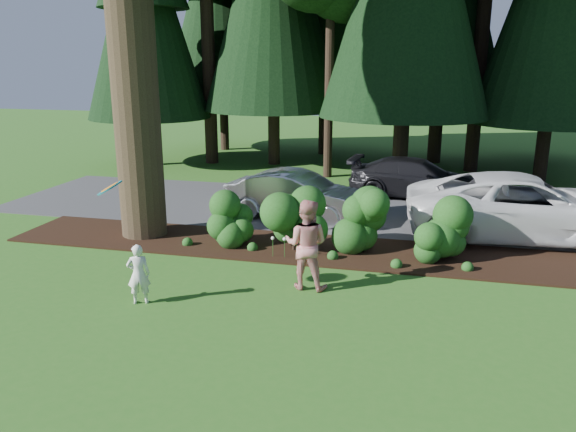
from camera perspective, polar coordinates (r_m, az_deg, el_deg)
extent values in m
plane|color=#2B641C|center=(11.73, -1.75, -8.37)|extent=(80.00, 80.00, 0.00)
cube|color=black|center=(14.67, 1.59, -3.29)|extent=(16.00, 2.50, 0.05)
cube|color=#38383A|center=(18.68, 4.30, 0.76)|extent=(22.00, 6.00, 0.03)
cylinder|color=black|center=(15.69, -15.82, 19.52)|extent=(1.24, 1.24, 12.00)
sphere|color=#1D4716|center=(14.96, -5.95, -0.45)|extent=(1.08, 1.08, 1.08)
cylinder|color=black|center=(15.11, -5.90, -2.32)|extent=(0.08, 0.08, 0.30)
sphere|color=#1D4716|center=(14.21, 0.62, -0.07)|extent=(1.35, 1.35, 1.35)
cylinder|color=black|center=(14.44, 0.61, -3.07)|extent=(0.08, 0.08, 0.30)
sphere|color=#1D4716|center=(14.25, 7.96, -0.64)|extent=(1.26, 1.26, 1.26)
cylinder|color=black|center=(14.45, 7.86, -3.21)|extent=(0.08, 0.08, 0.30)
sphere|color=#1D4716|center=(14.05, 15.18, -1.75)|extent=(1.17, 1.17, 1.17)
cylinder|color=black|center=(14.22, 15.02, -3.92)|extent=(0.08, 0.08, 0.30)
cylinder|color=#1D4716|center=(13.95, -1.55, -3.32)|extent=(0.01, 0.01, 0.50)
sphere|color=white|center=(13.87, -1.56, -2.27)|extent=(0.09, 0.09, 0.09)
cylinder|color=#1D4716|center=(13.88, -0.35, -3.42)|extent=(0.01, 0.01, 0.50)
sphere|color=white|center=(13.79, -0.35, -2.35)|extent=(0.09, 0.09, 0.09)
cylinder|color=#1D4716|center=(13.81, 0.86, -3.51)|extent=(0.01, 0.01, 0.50)
sphere|color=white|center=(13.73, 0.86, -2.44)|extent=(0.09, 0.09, 0.09)
cylinder|color=black|center=(27.30, -13.88, 15.36)|extent=(0.50, 0.50, 9.80)
cylinder|color=black|center=(26.73, -8.38, 14.89)|extent=(0.50, 0.50, 9.10)
cylinder|color=black|center=(26.26, -1.67, 16.56)|extent=(0.50, 0.50, 10.50)
cylinder|color=black|center=(24.16, 4.49, 14.54)|extent=(0.50, 0.50, 8.75)
cylinder|color=black|center=(24.88, 12.10, 17.11)|extent=(0.50, 0.50, 11.20)
cylinder|color=black|center=(25.94, 18.91, 14.62)|extent=(0.50, 0.50, 9.45)
cylinder|color=black|center=(24.80, 25.32, 15.63)|extent=(0.50, 0.50, 10.85)
cylinder|color=black|center=(30.84, -7.41, 16.93)|extent=(0.50, 0.50, 11.20)
cylinder|color=black|center=(28.85, 2.96, 16.45)|extent=(0.50, 0.50, 10.50)
cylinder|color=black|center=(29.38, 15.49, 17.29)|extent=(0.50, 0.50, 11.90)
cylinder|color=black|center=(29.40, 25.49, 14.67)|extent=(0.50, 0.50, 10.15)
imported|color=#B4B4B9|center=(17.27, 0.94, 2.12)|extent=(4.60, 2.25, 1.45)
imported|color=silver|center=(16.57, 22.97, 0.85)|extent=(6.55, 3.41, 1.76)
imported|color=black|center=(20.55, 12.89, 3.78)|extent=(4.92, 2.40, 1.38)
imported|color=white|center=(11.68, -14.94, -5.72)|extent=(0.54, 0.46, 1.25)
imported|color=red|center=(11.94, 1.87, -2.90)|extent=(0.99, 0.79, 1.96)
cylinder|color=#176E80|center=(11.27, -17.66, 2.74)|extent=(0.52, 0.53, 0.34)
cylinder|color=orange|center=(11.26, -17.66, 2.81)|extent=(0.36, 0.37, 0.24)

